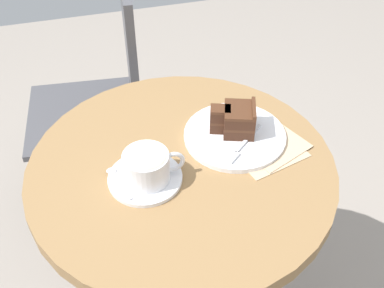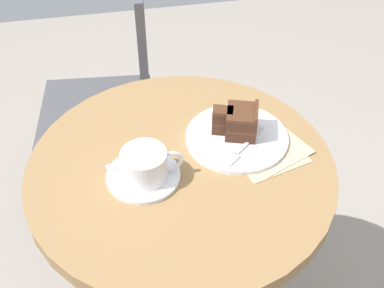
% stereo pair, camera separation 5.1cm
% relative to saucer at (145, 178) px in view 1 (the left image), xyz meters
% --- Properties ---
extents(cafe_table, '(0.66, 0.66, 0.74)m').
position_rel_saucer_xyz_m(cafe_table, '(0.08, 0.02, -0.14)').
color(cafe_table, olive).
rests_on(cafe_table, ground).
extents(saucer, '(0.15, 0.15, 0.01)m').
position_rel_saucer_xyz_m(saucer, '(0.00, 0.00, 0.00)').
color(saucer, white).
rests_on(saucer, cafe_table).
extents(coffee_cup, '(0.13, 0.09, 0.06)m').
position_rel_saucer_xyz_m(coffee_cup, '(0.01, -0.00, 0.04)').
color(coffee_cup, white).
rests_on(coffee_cup, saucer).
extents(teaspoon, '(0.04, 0.10, 0.00)m').
position_rel_saucer_xyz_m(teaspoon, '(-0.06, 0.01, 0.01)').
color(teaspoon, silver).
rests_on(teaspoon, saucer).
extents(cake_plate, '(0.23, 0.23, 0.01)m').
position_rel_saucer_xyz_m(cake_plate, '(0.22, 0.07, 0.00)').
color(cake_plate, white).
rests_on(cake_plate, cafe_table).
extents(cake_slice, '(0.11, 0.09, 0.07)m').
position_rel_saucer_xyz_m(cake_slice, '(0.23, 0.08, 0.04)').
color(cake_slice, '#422619').
rests_on(cake_slice, cake_plate).
extents(fork, '(0.12, 0.10, 0.00)m').
position_rel_saucer_xyz_m(fork, '(0.22, 0.03, 0.01)').
color(fork, silver).
rests_on(fork, cake_plate).
extents(napkin, '(0.20, 0.18, 0.00)m').
position_rel_saucer_xyz_m(napkin, '(0.28, 0.03, -0.00)').
color(napkin, tan).
rests_on(napkin, cafe_table).
extents(cafe_chair, '(0.42, 0.42, 0.91)m').
position_rel_saucer_xyz_m(cafe_chair, '(-0.01, 0.63, -0.22)').
color(cafe_chair, '#4C4C51').
rests_on(cafe_chair, ground).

